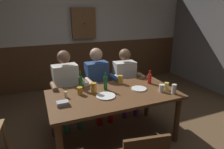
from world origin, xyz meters
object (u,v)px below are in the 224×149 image
(person_0, at_px, (67,85))
(plate_0, at_px, (139,89))
(table_candle, at_px, (66,94))
(pint_glass_3, at_px, (94,88))
(condiment_caddy, at_px, (63,103))
(pint_glass_0, at_px, (166,86))
(bottle_2, at_px, (105,83))
(pint_glass_2, at_px, (80,91))
(pint_glass_5, at_px, (162,88))
(bottle_1, at_px, (150,78))
(wall_dart_cabinet, at_px, (84,23))
(person_1, at_px, (98,81))
(person_2, at_px, (126,78))
(plate_1, at_px, (106,96))
(pint_glass_4, at_px, (120,79))
(dining_table, at_px, (114,99))
(pint_glass_1, at_px, (174,89))
(bottle_0, at_px, (81,83))

(person_0, bearing_deg, plate_0, 138.94)
(table_candle, relative_size, pint_glass_3, 0.51)
(condiment_caddy, height_order, pint_glass_0, pint_glass_0)
(bottle_2, relative_size, pint_glass_2, 2.50)
(pint_glass_5, bearing_deg, bottle_1, 86.32)
(pint_glass_3, xyz_separation_m, pint_glass_5, (0.91, -0.30, -0.03))
(plate_0, relative_size, wall_dart_cabinet, 0.32)
(bottle_1, relative_size, pint_glass_3, 1.35)
(person_1, xyz_separation_m, wall_dart_cabinet, (0.18, 1.58, 0.87))
(person_2, xyz_separation_m, pint_glass_3, (-0.79, -0.61, 0.16))
(person_1, xyz_separation_m, plate_1, (-0.15, -0.76, 0.06))
(pint_glass_4, bearing_deg, plate_1, -135.89)
(person_1, height_order, wall_dart_cabinet, wall_dart_cabinet)
(pint_glass_2, height_order, pint_glass_3, pint_glass_3)
(dining_table, distance_m, pint_glass_1, 0.84)
(pint_glass_3, bearing_deg, condiment_caddy, -157.20)
(person_0, distance_m, bottle_2, 0.74)
(dining_table, relative_size, pint_glass_5, 16.77)
(plate_1, relative_size, bottle_2, 1.00)
(person_1, relative_size, plate_1, 4.76)
(person_2, relative_size, table_candle, 14.81)
(pint_glass_1, bearing_deg, person_0, 141.52)
(bottle_1, relative_size, bottle_2, 0.82)
(pint_glass_3, distance_m, pint_glass_5, 0.95)
(person_1, relative_size, table_candle, 15.45)
(dining_table, relative_size, bottle_1, 8.47)
(person_2, distance_m, plate_0, 0.73)
(pint_glass_1, bearing_deg, person_2, 102.42)
(plate_1, height_order, wall_dart_cabinet, wall_dart_cabinet)
(pint_glass_0, bearing_deg, person_1, 129.90)
(plate_0, bearing_deg, pint_glass_3, 171.21)
(bottle_0, bearing_deg, condiment_caddy, -128.85)
(dining_table, relative_size, pint_glass_0, 15.56)
(pint_glass_3, bearing_deg, person_2, 37.70)
(pint_glass_4, relative_size, pint_glass_5, 1.25)
(pint_glass_5, bearing_deg, pint_glass_2, 162.24)
(condiment_caddy, distance_m, pint_glass_5, 1.37)
(condiment_caddy, relative_size, pint_glass_0, 1.21)
(pint_glass_5, bearing_deg, pint_glass_4, 128.47)
(bottle_0, relative_size, pint_glass_4, 2.13)
(person_2, distance_m, bottle_2, 0.83)
(dining_table, height_order, table_candle, table_candle)
(condiment_caddy, bearing_deg, dining_table, 7.66)
(dining_table, distance_m, pint_glass_3, 0.33)
(person_1, bearing_deg, person_0, -4.31)
(pint_glass_5, bearing_deg, person_1, 125.41)
(bottle_2, relative_size, pint_glass_0, 2.25)
(person_2, bearing_deg, pint_glass_4, 56.44)
(table_candle, distance_m, pint_glass_3, 0.38)
(pint_glass_4, bearing_deg, pint_glass_0, -44.38)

